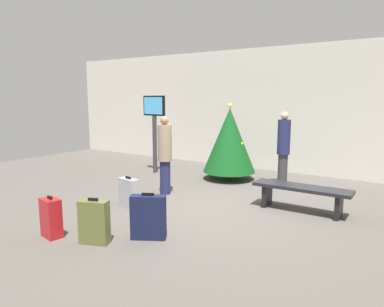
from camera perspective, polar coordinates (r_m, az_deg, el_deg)
ground_plane at (r=6.87m, az=3.09°, el=-8.49°), size 16.00×16.00×0.00m
back_wall at (r=10.18m, az=14.70°, el=6.82°), size 16.00×0.20×3.45m
holiday_tree at (r=8.94m, az=6.07°, el=2.17°), size 1.32×1.32×1.93m
flight_info_kiosk at (r=9.73m, az=-6.10°, el=5.20°), size 0.71×0.12×2.12m
waiting_bench at (r=6.74m, az=17.25°, el=-5.97°), size 1.74×0.44×0.48m
traveller_0 at (r=7.55m, az=-4.41°, el=0.04°), size 0.43×0.43×1.68m
traveller_1 at (r=8.50m, az=14.56°, el=1.07°), size 0.41×0.41×1.75m
suitcase_0 at (r=5.30m, az=-15.52°, el=-10.62°), size 0.46×0.33×0.67m
suitcase_1 at (r=6.85m, az=-10.19°, el=-6.25°), size 0.46×0.25×0.59m
suitcase_2 at (r=5.74m, az=-21.80°, el=-9.63°), size 0.37×0.26×0.63m
suitcase_3 at (r=5.30m, az=-7.07°, el=-10.17°), size 0.53×0.41×0.70m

